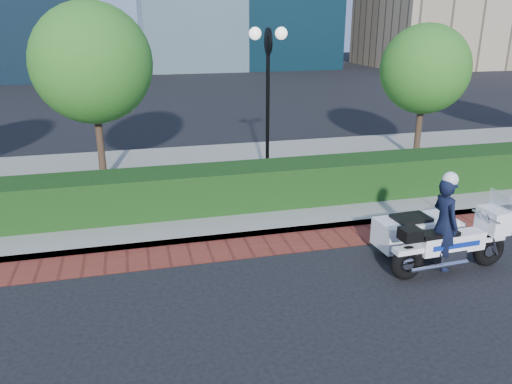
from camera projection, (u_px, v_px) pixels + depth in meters
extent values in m
plane|color=black|center=(290.00, 279.00, 9.24)|extent=(120.00, 120.00, 0.00)
cube|color=maroon|center=(268.00, 245.00, 10.61)|extent=(60.00, 1.00, 0.01)
cube|color=gray|center=(227.00, 179.00, 14.71)|extent=(60.00, 8.00, 0.15)
cube|color=black|center=(246.00, 186.00, 12.32)|extent=(18.00, 1.20, 1.00)
cylinder|color=black|center=(267.00, 178.00, 14.13)|extent=(0.30, 0.30, 0.30)
cylinder|color=black|center=(268.00, 113.00, 13.52)|extent=(0.10, 0.10, 3.70)
cylinder|color=black|center=(268.00, 41.00, 12.91)|extent=(0.04, 0.70, 0.70)
sphere|color=white|center=(255.00, 33.00, 12.76)|extent=(0.32, 0.32, 0.32)
sphere|color=white|center=(281.00, 33.00, 12.93)|extent=(0.32, 0.32, 0.32)
cylinder|color=#332319|center=(100.00, 144.00, 13.97)|extent=(0.20, 0.20, 2.17)
sphere|color=#2B6E1B|center=(92.00, 63.00, 13.24)|extent=(3.20, 3.20, 3.20)
cylinder|color=#332319|center=(418.00, 130.00, 16.33)|extent=(0.20, 0.20, 1.92)
sphere|color=#2B6E1B|center=(425.00, 69.00, 15.69)|extent=(2.80, 2.80, 2.80)
torus|color=black|center=(407.00, 263.00, 9.13)|extent=(0.68, 0.24, 0.67)
torus|color=black|center=(489.00, 250.00, 9.64)|extent=(0.68, 0.24, 0.67)
cube|color=white|center=(451.00, 242.00, 9.29)|extent=(1.33, 0.39, 0.34)
cube|color=silver|center=(447.00, 254.00, 9.35)|extent=(0.58, 0.43, 0.28)
cube|color=white|center=(494.00, 220.00, 9.43)|extent=(0.43, 0.58, 0.45)
cube|color=silver|center=(501.00, 202.00, 9.35)|extent=(0.15, 0.51, 0.40)
cube|color=black|center=(438.00, 234.00, 9.14)|extent=(0.77, 0.34, 0.10)
cube|color=black|center=(410.00, 234.00, 8.94)|extent=(0.37, 0.34, 0.22)
cube|color=white|center=(414.00, 232.00, 10.05)|extent=(1.60, 0.79, 0.56)
cube|color=black|center=(411.00, 218.00, 9.92)|extent=(0.73, 0.54, 0.08)
torus|color=black|center=(395.00, 234.00, 10.54)|extent=(0.51, 0.19, 0.50)
imported|color=black|center=(444.00, 224.00, 9.10)|extent=(0.45, 0.66, 1.74)
sphere|color=white|center=(450.00, 180.00, 8.82)|extent=(0.28, 0.28, 0.28)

